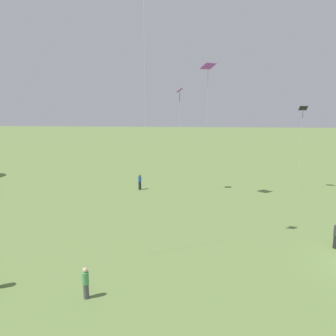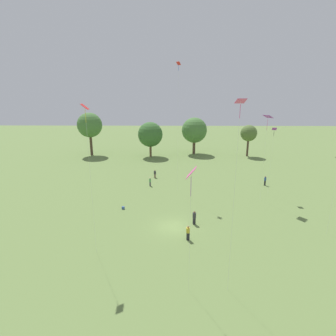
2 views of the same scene
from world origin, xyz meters
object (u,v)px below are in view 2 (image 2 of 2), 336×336
at_px(person_1, 155,174).
at_px(picnic_bag_0, 123,208).
at_px(person_2, 150,182).
at_px(kite_0, 274,133).
at_px(kite_8, 240,118).
at_px(kite_4, 268,119).
at_px(kite_6, 178,79).
at_px(person_3, 188,233).
at_px(kite_1, 86,117).
at_px(kite_5, 191,177).
at_px(person_4, 194,218).
at_px(person_0, 265,181).

xyz_separation_m(person_1, picnic_bag_0, (-3.59, -15.30, -0.59)).
relative_size(person_2, kite_0, 0.15).
relative_size(kite_0, kite_8, 0.71).
distance_m(kite_0, kite_4, 4.21).
height_order(kite_8, picnic_bag_0, kite_8).
bearing_deg(person_1, kite_0, 55.86).
xyz_separation_m(person_2, kite_6, (4.89, -2.34, 17.42)).
bearing_deg(kite_0, person_3, 104.94).
distance_m(kite_1, kite_8, 13.66).
bearing_deg(person_2, picnic_bag_0, 157.54).
relative_size(kite_4, kite_5, 1.24).
bearing_deg(person_4, kite_1, -0.41).
relative_size(person_3, kite_1, 0.12).
relative_size(person_3, kite_4, 0.13).
distance_m(person_3, kite_6, 23.77).
height_order(kite_1, kite_6, kite_6).
relative_size(person_0, kite_6, 0.08).
xyz_separation_m(person_3, kite_1, (-9.69, -2.54, 13.03)).
bearing_deg(kite_8, picnic_bag_0, -15.43).
relative_size(person_2, person_3, 0.94).
bearing_deg(person_3, kite_6, 113.28).
distance_m(person_1, person_4, 20.75).
xyz_separation_m(kite_1, picnic_bag_0, (0.83, 10.81, -13.70)).
distance_m(person_4, kite_0, 19.43).
height_order(person_3, kite_4, kite_4).
bearing_deg(picnic_bag_0, person_1, 76.81).
height_order(person_2, kite_5, kite_5).
bearing_deg(person_0, kite_4, -165.99).
relative_size(kite_8, picnic_bag_0, 38.91).
xyz_separation_m(kite_1, kite_8, (12.55, -5.38, 0.28)).
bearing_deg(kite_4, person_1, 67.01).
height_order(kite_4, picnic_bag_0, kite_4).
height_order(person_1, kite_6, kite_6).
bearing_deg(kite_5, person_1, -115.00).
bearing_deg(person_0, person_2, 129.74).
xyz_separation_m(person_0, kite_1, (-24.81, -21.72, 13.00)).
distance_m(kite_1, kite_4, 26.11).
height_order(person_3, picnic_bag_0, person_3).
bearing_deg(person_2, person_4, -161.11).
relative_size(person_0, person_3, 1.01).
distance_m(kite_5, picnic_bag_0, 20.71).
distance_m(person_1, picnic_bag_0, 15.72).
relative_size(kite_0, kite_4, 0.84).
height_order(person_0, kite_5, kite_5).
distance_m(kite_0, kite_8, 25.61).
height_order(person_2, picnic_bag_0, person_2).
xyz_separation_m(person_4, picnic_bag_0, (-9.86, 4.48, -0.70)).
height_order(kite_5, kite_8, kite_8).
distance_m(person_2, picnic_bag_0, 10.71).
relative_size(person_0, person_1, 1.10).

